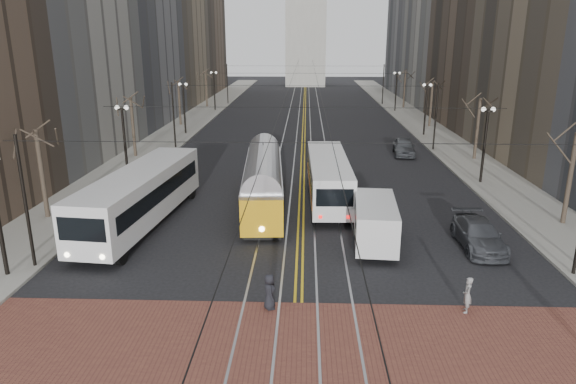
# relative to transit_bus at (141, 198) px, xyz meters

# --- Properties ---
(ground) EXTENTS (260.00, 260.00, 0.00)m
(ground) POSITION_rel_transit_bus_xyz_m (9.46, -8.13, -1.67)
(ground) COLOR black
(ground) RESTS_ON ground
(sidewalk_left) EXTENTS (5.00, 140.00, 0.15)m
(sidewalk_left) POSITION_rel_transit_bus_xyz_m (-5.54, 36.87, -1.59)
(sidewalk_left) COLOR gray
(sidewalk_left) RESTS_ON ground
(sidewalk_right) EXTENTS (5.00, 140.00, 0.15)m
(sidewalk_right) POSITION_rel_transit_bus_xyz_m (24.46, 36.87, -1.59)
(sidewalk_right) COLOR gray
(sidewalk_right) RESTS_ON ground
(crosswalk_band) EXTENTS (25.00, 6.00, 0.01)m
(crosswalk_band) POSITION_rel_transit_bus_xyz_m (9.46, -12.13, -1.66)
(crosswalk_band) COLOR brown
(crosswalk_band) RESTS_ON ground
(streetcar_rails) EXTENTS (4.80, 130.00, 0.02)m
(streetcar_rails) POSITION_rel_transit_bus_xyz_m (9.46, 36.87, -1.66)
(streetcar_rails) COLOR gray
(streetcar_rails) RESTS_ON ground
(centre_lines) EXTENTS (0.42, 130.00, 0.01)m
(centre_lines) POSITION_rel_transit_bus_xyz_m (9.46, 36.87, -1.66)
(centre_lines) COLOR gold
(centre_lines) RESTS_ON ground
(lamp_posts) EXTENTS (27.60, 57.20, 5.60)m
(lamp_posts) POSITION_rel_transit_bus_xyz_m (9.46, 20.62, 1.13)
(lamp_posts) COLOR black
(lamp_posts) RESTS_ON ground
(street_trees) EXTENTS (31.68, 53.28, 5.60)m
(street_trees) POSITION_rel_transit_bus_xyz_m (9.46, 27.12, 1.13)
(street_trees) COLOR #382D23
(street_trees) RESTS_ON ground
(trolley_wires) EXTENTS (25.96, 120.00, 6.60)m
(trolley_wires) POSITION_rel_transit_bus_xyz_m (9.46, 26.71, 2.11)
(trolley_wires) COLOR black
(trolley_wires) RESTS_ON ground
(transit_bus) EXTENTS (4.14, 13.54, 3.33)m
(transit_bus) POSITION_rel_transit_bus_xyz_m (0.00, 0.00, 0.00)
(transit_bus) COLOR white
(transit_bus) RESTS_ON ground
(streetcar) EXTENTS (3.19, 12.82, 2.99)m
(streetcar) POSITION_rel_transit_bus_xyz_m (6.96, 3.54, -0.17)
(streetcar) COLOR gold
(streetcar) RESTS_ON ground
(rear_bus) EXTENTS (2.77, 11.58, 3.01)m
(rear_bus) POSITION_rel_transit_bus_xyz_m (11.26, 5.20, -0.16)
(rear_bus) COLOR white
(rear_bus) RESTS_ON ground
(cargo_van) EXTENTS (2.52, 5.64, 2.43)m
(cargo_van) POSITION_rel_transit_bus_xyz_m (13.46, -2.72, -0.45)
(cargo_van) COLOR silver
(cargo_van) RESTS_ON ground
(sedan_grey) EXTENTS (2.41, 4.96, 1.63)m
(sedan_grey) POSITION_rel_transit_bus_xyz_m (19.06, 19.80, -0.85)
(sedan_grey) COLOR #464A4F
(sedan_grey) RESTS_ON ground
(sedan_parked) EXTENTS (2.09, 5.05, 1.46)m
(sedan_parked) POSITION_rel_transit_bus_xyz_m (18.96, -2.75, -0.94)
(sedan_parked) COLOR #44474C
(sedan_parked) RESTS_ON ground
(pedestrian_a) EXTENTS (0.67, 0.86, 1.54)m
(pedestrian_a) POSITION_rel_transit_bus_xyz_m (8.27, -9.63, -0.88)
(pedestrian_a) COLOR black
(pedestrian_a) RESTS_ON crosswalk_band
(pedestrian_b) EXTENTS (0.47, 0.62, 1.53)m
(pedestrian_b) POSITION_rel_transit_bus_xyz_m (16.33, -9.63, -0.89)
(pedestrian_b) COLOR gray
(pedestrian_b) RESTS_ON crosswalk_band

